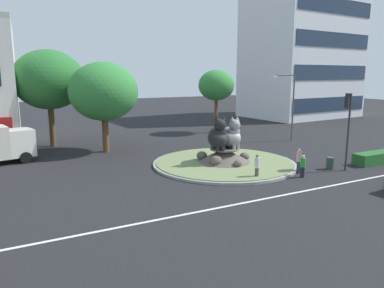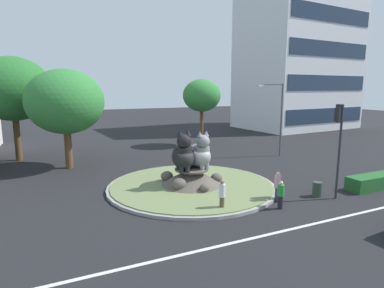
{
  "view_description": "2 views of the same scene",
  "coord_description": "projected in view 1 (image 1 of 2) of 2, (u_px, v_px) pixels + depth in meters",
  "views": [
    {
      "loc": [
        -15.02,
        -23.32,
        6.94
      ],
      "look_at": [
        -2.19,
        1.25,
        1.62
      ],
      "focal_mm": 34.02,
      "sensor_mm": 36.0,
      "label": 1
    },
    {
      "loc": [
        -8.69,
        -18.78,
        6.59
      ],
      "look_at": [
        0.67,
        1.39,
        2.67
      ],
      "focal_mm": 30.22,
      "sensor_mm": 36.0,
      "label": 2
    }
  ],
  "objects": [
    {
      "name": "ground_plane",
      "position": [
        224.0,
        165.0,
        28.43
      ],
      "size": [
        160.0,
        160.0,
        0.0
      ],
      "primitive_type": "plane",
      "color": "black"
    },
    {
      "name": "lane_centreline",
      "position": [
        295.0,
        193.0,
        21.64
      ],
      "size": [
        112.0,
        0.2,
        0.01
      ],
      "primitive_type": "cube",
      "color": "silver",
      "rests_on": "ground"
    },
    {
      "name": "roundabout_island",
      "position": [
        224.0,
        160.0,
        28.37
      ],
      "size": [
        11.11,
        11.11,
        1.31
      ],
      "color": "gray",
      "rests_on": "ground"
    },
    {
      "name": "cat_statue_black",
      "position": [
        218.0,
        136.0,
        27.7
      ],
      "size": [
        2.38,
        2.8,
        2.68
      ],
      "rotation": [
        0.0,
        0.0,
        -1.88
      ],
      "color": "black",
      "rests_on": "roundabout_island"
    },
    {
      "name": "cat_statue_grey",
      "position": [
        231.0,
        136.0,
        28.31
      ],
      "size": [
        1.66,
        2.65,
        2.51
      ],
      "rotation": [
        0.0,
        0.0,
        -1.5
      ],
      "color": "gray",
      "rests_on": "roundabout_island"
    },
    {
      "name": "traffic_light_mast",
      "position": [
        348.0,
        115.0,
        25.95
      ],
      "size": [
        0.71,
        0.6,
        5.62
      ],
      "rotation": [
        0.0,
        0.0,
        1.71
      ],
      "color": "#2D2D33",
      "rests_on": "ground"
    },
    {
      "name": "office_tower",
      "position": [
        303.0,
        43.0,
        59.32
      ],
      "size": [
        18.47,
        13.55,
        24.05
      ],
      "rotation": [
        0.0,
        0.0,
        0.08
      ],
      "color": "silver",
      "rests_on": "ground"
    },
    {
      "name": "clipped_hedge_strip",
      "position": [
        379.0,
        157.0,
        28.92
      ],
      "size": [
        4.92,
        1.2,
        0.9
      ],
      "primitive_type": "cube",
      "color": "#235B28",
      "rests_on": "ground"
    },
    {
      "name": "broadleaf_tree_behind_island",
      "position": [
        216.0,
        86.0,
        43.08
      ],
      "size": [
        4.26,
        4.26,
        7.49
      ],
      "color": "brown",
      "rests_on": "ground"
    },
    {
      "name": "second_tree_near_tower",
      "position": [
        49.0,
        80.0,
        34.45
      ],
      "size": [
        6.62,
        6.62,
        9.26
      ],
      "color": "brown",
      "rests_on": "ground"
    },
    {
      "name": "third_tree_left",
      "position": [
        104.0,
        92.0,
        32.12
      ],
      "size": [
        6.09,
        6.09,
        8.05
      ],
      "color": "brown",
      "rests_on": "ground"
    },
    {
      "name": "streetlight_arm",
      "position": [
        291.0,
        102.0,
        37.87
      ],
      "size": [
        2.52,
        0.7,
        6.94
      ],
      "rotation": [
        0.0,
        0.0,
        2.92
      ],
      "color": "#4C4C51",
      "rests_on": "ground"
    },
    {
      "name": "pedestrian_white_shirt",
      "position": [
        257.0,
        166.0,
        24.23
      ],
      "size": [
        0.35,
        0.35,
        1.75
      ],
      "rotation": [
        0.0,
        0.0,
        3.01
      ],
      "color": "brown",
      "rests_on": "ground"
    },
    {
      "name": "pedestrian_pink_shirt",
      "position": [
        299.0,
        160.0,
        25.94
      ],
      "size": [
        0.39,
        0.39,
        1.77
      ],
      "rotation": [
        0.0,
        0.0,
        4.45
      ],
      "color": "#33384C",
      "rests_on": "ground"
    },
    {
      "name": "pedestrian_green_shirt",
      "position": [
        303.0,
        166.0,
        24.76
      ],
      "size": [
        0.37,
        0.37,
        1.58
      ],
      "rotation": [
        0.0,
        0.0,
        4.9
      ],
      "color": "black",
      "rests_on": "ground"
    },
    {
      "name": "litter_bin",
      "position": [
        330.0,
        163.0,
        26.96
      ],
      "size": [
        0.56,
        0.56,
        0.9
      ],
      "color": "#2D4233",
      "rests_on": "ground"
    }
  ]
}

